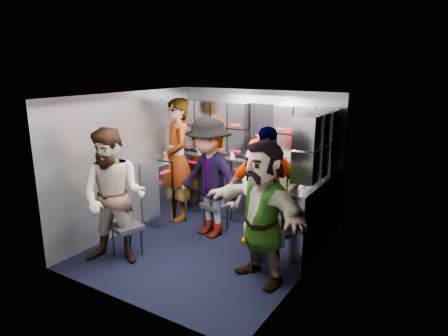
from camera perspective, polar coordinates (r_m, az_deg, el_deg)
The scene contains 29 objects.
floor at distance 5.65m, azimuth -2.60°, elevation -11.51°, with size 3.00×3.00×0.00m, color black.
wall_back at distance 6.52m, azimuth 4.76°, elevation 1.86°, with size 2.80×0.04×2.10m, color gray.
wall_left at distance 6.15m, azimuth -13.55°, elevation 0.71°, with size 0.04×3.00×2.10m, color gray.
wall_right at distance 4.65m, azimuth 11.66°, elevation -3.67°, with size 0.04×3.00×2.10m, color gray.
ceiling at distance 5.08m, azimuth -2.87°, elevation 10.25°, with size 2.80×3.00×0.02m, color silver.
cart_bank_back at distance 6.49m, azimuth 3.80°, elevation -3.28°, with size 2.68×0.38×0.99m, color #989CA7.
cart_bank_left at distance 6.55m, azimuth -8.49°, elevation -3.23°, with size 0.38×0.76×0.99m, color #989CA7.
counter at distance 6.35m, azimuth 3.88°, elevation 1.20°, with size 2.68×0.42×0.03m, color #B9BBC0.
locker_bank_back at distance 6.31m, azimuth 4.22°, elevation 5.50°, with size 2.68×0.28×0.82m, color #989CA7.
locker_bank_right at distance 5.23m, azimuth 13.06°, elevation 3.27°, with size 0.28×1.00×0.82m, color #989CA7.
right_cabinet at distance 5.42m, azimuth 12.11°, elevation -7.22°, with size 0.28×1.20×1.00m, color #989CA7.
coffee_niche at distance 6.28m, azimuth 5.93°, elevation 5.25°, with size 0.46×0.16×0.84m, color black, non-canonical shape.
red_latch_strip at distance 6.21m, azimuth 2.99°, elevation -0.38°, with size 2.60×0.02×0.03m, color maroon.
jump_seat_near_left at distance 5.46m, azimuth -13.74°, elevation -8.35°, with size 0.47×0.46×0.44m.
jump_seat_mid_left at distance 6.08m, azimuth -1.18°, elevation -5.55°, with size 0.44×0.43×0.44m.
jump_seat_center at distance 5.89m, azimuth 5.98°, elevation -6.55°, with size 0.40×0.39×0.42m.
jump_seat_mid_right at distance 5.44m, azimuth 6.53°, elevation -8.00°, with size 0.44×0.42×0.46m.
jump_seat_near_right at distance 4.92m, azimuth 6.26°, elevation -10.12°, with size 0.53×0.52×0.49m.
attendant_standing at distance 6.47m, azimuth -6.67°, elevation 1.15°, with size 0.72×0.47×1.98m, color black.
attendant_arc_a at distance 5.18m, azimuth -15.47°, elevation -4.05°, with size 0.85×0.66×1.75m, color black.
attendant_arc_b at distance 5.79m, azimuth -2.17°, elevation -1.48°, with size 1.14×0.65×1.76m, color black.
attendant_arc_c at distance 5.60m, azimuth 5.28°, elevation -3.33°, with size 0.75×0.49×1.53m, color black.
attendant_arc_d at distance 5.12m, azimuth 5.81°, elevation -3.76°, with size 1.03×0.43×1.76m, color black.
attendant_arc_e at distance 4.61m, azimuth 5.43°, elevation -6.23°, with size 1.58×0.50×1.70m, color black.
bottle_left at distance 6.77m, azimuth -3.57°, elevation 3.25°, with size 0.07×0.07×0.24m, color white.
bottle_mid at distance 6.20m, azimuth 5.08°, elevation 2.05°, with size 0.06×0.06×0.22m, color white.
bottle_right at distance 5.91m, azimuth 11.52°, elevation 1.35°, with size 0.07×0.07×0.26m, color white.
cup_left at distance 6.43m, azimuth 1.25°, elevation 1.97°, with size 0.07×0.07×0.10m, color tan.
cup_right at distance 5.82m, azimuth 14.41°, elevation 0.15°, with size 0.09×0.09×0.09m, color tan.
Camera 1 is at (2.88, -4.17, 2.49)m, focal length 32.00 mm.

